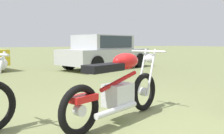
# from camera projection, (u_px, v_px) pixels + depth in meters

# --- Properties ---
(ground_plane) EXTENTS (120.00, 120.00, 0.00)m
(ground_plane) POSITION_uv_depth(u_px,v_px,m) (135.00, 125.00, 3.28)
(ground_plane) COLOR olive
(motorcycle_red) EXTENTS (1.96, 1.00, 1.02)m
(motorcycle_red) POSITION_uv_depth(u_px,v_px,m) (119.00, 87.00, 3.43)
(motorcycle_red) COLOR black
(motorcycle_red) RESTS_ON ground
(car_silver) EXTENTS (4.44, 2.96, 1.43)m
(car_silver) POSITION_uv_depth(u_px,v_px,m) (105.00, 50.00, 10.33)
(car_silver) COLOR #B2B5BA
(car_silver) RESTS_ON ground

